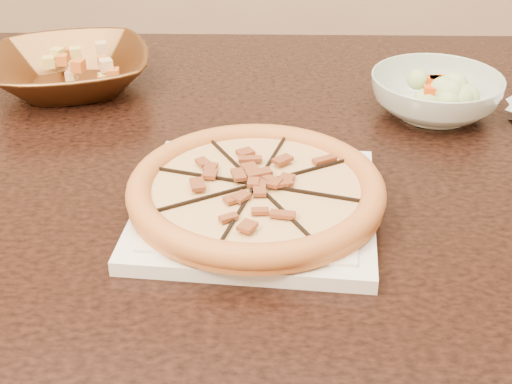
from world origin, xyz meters
TOP-DOWN VIEW (x-y plane):
  - dining_table at (-0.14, 0.14)m, footprint 1.62×1.14m
  - plate at (-0.03, -0.02)m, footprint 0.29×0.29m
  - pizza at (-0.03, -0.02)m, footprint 0.31×0.31m
  - bronze_bowl at (-0.39, 0.32)m, footprint 0.34×0.34m
  - mixed_dish at (-0.39, 0.32)m, footprint 0.11×0.12m
  - salad_bowl at (0.21, 0.30)m, footprint 0.21×0.21m
  - salad at (0.21, 0.30)m, footprint 0.09×0.10m

SIDE VIEW (x-z plane):
  - dining_table at x=-0.14m, z-range 0.28..1.03m
  - plate at x=-0.03m, z-range 0.75..0.77m
  - salad_bowl at x=0.21m, z-range 0.75..0.81m
  - bronze_bowl at x=-0.39m, z-range 0.75..0.81m
  - pizza at x=-0.03m, z-range 0.77..0.80m
  - mixed_dish at x=-0.39m, z-range 0.81..0.84m
  - salad at x=0.21m, z-range 0.81..0.85m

